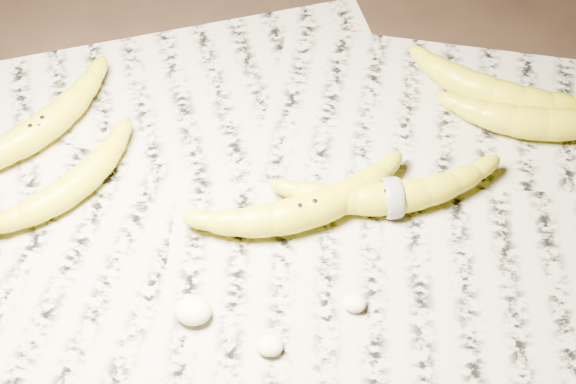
# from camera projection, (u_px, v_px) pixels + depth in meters

# --- Properties ---
(ground) EXTENTS (3.00, 3.00, 0.00)m
(ground) POSITION_uv_depth(u_px,v_px,m) (299.00, 255.00, 0.89)
(ground) COLOR black
(ground) RESTS_ON ground
(newspaper_patch) EXTENTS (0.90, 0.70, 0.01)m
(newspaper_patch) POSITION_uv_depth(u_px,v_px,m) (312.00, 231.00, 0.90)
(newspaper_patch) COLOR #A6A18E
(newspaper_patch) RESTS_ON ground
(banana_left_a) EXTENTS (0.19, 0.22, 0.04)m
(banana_left_a) POSITION_uv_depth(u_px,v_px,m) (38.00, 129.00, 0.96)
(banana_left_a) COLOR gold
(banana_left_a) RESTS_ON newspaper_patch
(banana_left_b) EXTENTS (0.16, 0.18, 0.04)m
(banana_left_b) POSITION_uv_depth(u_px,v_px,m) (71.00, 186.00, 0.91)
(banana_left_b) COLOR gold
(banana_left_b) RESTS_ON newspaper_patch
(banana_center) EXTENTS (0.23, 0.16, 0.04)m
(banana_center) POSITION_uv_depth(u_px,v_px,m) (306.00, 210.00, 0.89)
(banana_center) COLOR gold
(banana_center) RESTS_ON newspaper_patch
(banana_taped) EXTENTS (0.24, 0.12, 0.04)m
(banana_taped) POSITION_uv_depth(u_px,v_px,m) (392.00, 196.00, 0.90)
(banana_taped) COLOR gold
(banana_taped) RESTS_ON newspaper_patch
(banana_upper_a) EXTENTS (0.22, 0.07, 0.04)m
(banana_upper_a) POSITION_uv_depth(u_px,v_px,m) (545.00, 122.00, 0.97)
(banana_upper_a) COLOR gold
(banana_upper_a) RESTS_ON newspaper_patch
(banana_upper_b) EXTENTS (0.21, 0.13, 0.04)m
(banana_upper_b) POSITION_uv_depth(u_px,v_px,m) (494.00, 92.00, 1.00)
(banana_upper_b) COLOR gold
(banana_upper_b) RESTS_ON newspaper_patch
(measuring_tape) EXTENTS (0.02, 0.05, 0.05)m
(measuring_tape) POSITION_uv_depth(u_px,v_px,m) (392.00, 196.00, 0.90)
(measuring_tape) COLOR white
(measuring_tape) RESTS_ON newspaper_patch
(flesh_chunk_a) EXTENTS (0.04, 0.03, 0.02)m
(flesh_chunk_a) POSITION_uv_depth(u_px,v_px,m) (193.00, 309.00, 0.83)
(flesh_chunk_a) COLOR beige
(flesh_chunk_a) RESTS_ON newspaper_patch
(flesh_chunk_b) EXTENTS (0.03, 0.02, 0.02)m
(flesh_chunk_b) POSITION_uv_depth(u_px,v_px,m) (269.00, 344.00, 0.81)
(flesh_chunk_b) COLOR beige
(flesh_chunk_b) RESTS_ON newspaper_patch
(flesh_chunk_c) EXTENTS (0.03, 0.02, 0.01)m
(flesh_chunk_c) POSITION_uv_depth(u_px,v_px,m) (355.00, 301.00, 0.84)
(flesh_chunk_c) COLOR beige
(flesh_chunk_c) RESTS_ON newspaper_patch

